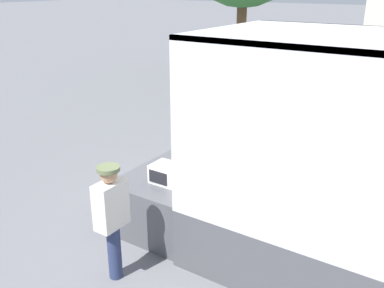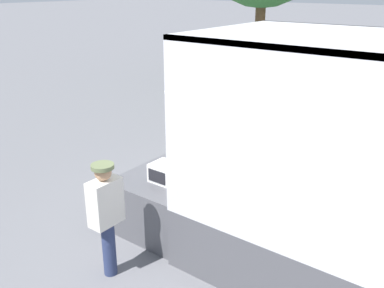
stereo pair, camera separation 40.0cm
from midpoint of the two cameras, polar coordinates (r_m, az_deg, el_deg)
name	(u,v)px [view 2 (the right image)]	position (r m, az deg, el deg)	size (l,w,h in m)	color
ground_plane	(217,227)	(7.10, 5.05, -11.00)	(160.00, 160.00, 0.00)	slate
tailgate_deck	(185,192)	(7.21, 0.66, -6.40)	(1.33, 2.34, 0.87)	#4C4C51
microwave	(168,173)	(6.50, -1.51, -3.95)	(0.51, 0.39, 0.28)	white
portable_generator	(210,149)	(7.32, 3.95, -0.65)	(0.70, 0.48, 0.51)	black
worker_person	(106,210)	(5.63, -9.40, -8.65)	(0.29, 0.44, 1.62)	navy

